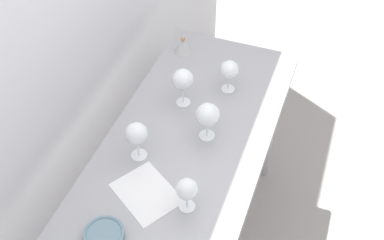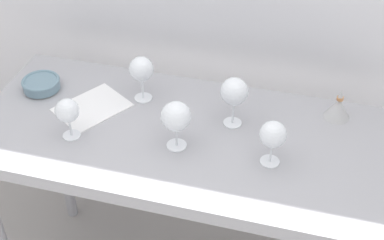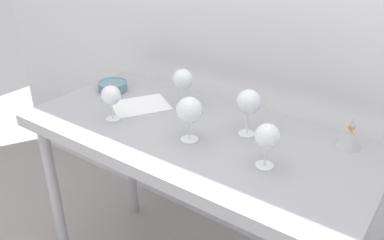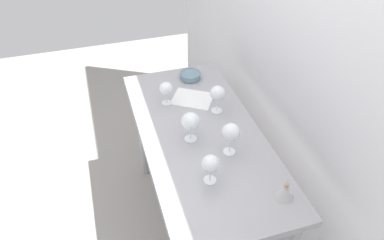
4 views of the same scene
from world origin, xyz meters
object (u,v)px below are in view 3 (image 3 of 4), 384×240
(wine_glass_near_center, at_px, (189,111))
(wine_glass_far_left, at_px, (183,80))
(tasting_sheet_upper, at_px, (140,105))
(tasting_bowl, at_px, (113,85))
(wine_glass_near_left, at_px, (111,96))
(wine_glass_far_right, at_px, (249,103))
(decanter_funnel, at_px, (350,137))
(wine_glass_near_right, at_px, (267,138))

(wine_glass_near_center, relative_size, wine_glass_far_left, 1.00)
(tasting_sheet_upper, bearing_deg, tasting_bowl, -161.41)
(wine_glass_near_left, height_order, tasting_sheet_upper, wine_glass_near_left)
(wine_glass_far_right, bearing_deg, wine_glass_near_left, -157.73)
(decanter_funnel, bearing_deg, tasting_sheet_upper, -168.18)
(wine_glass_far_right, relative_size, wine_glass_far_left, 1.06)
(tasting_sheet_upper, xyz_separation_m, tasting_bowl, (-0.23, 0.05, 0.02))
(wine_glass_far_right, relative_size, tasting_sheet_upper, 0.76)
(wine_glass_near_right, relative_size, tasting_bowl, 1.11)
(wine_glass_near_center, distance_m, tasting_sheet_upper, 0.39)
(wine_glass_near_center, xyz_separation_m, tasting_bowl, (-0.58, 0.17, -0.09))
(wine_glass_near_right, height_order, tasting_sheet_upper, wine_glass_near_right)
(wine_glass_near_right, height_order, decanter_funnel, wine_glass_near_right)
(wine_glass_near_left, relative_size, wine_glass_far_left, 0.85)
(wine_glass_far_right, height_order, tasting_bowl, wine_glass_far_right)
(wine_glass_near_center, distance_m, tasting_bowl, 0.61)
(wine_glass_near_left, bearing_deg, wine_glass_far_left, 58.51)
(wine_glass_far_right, bearing_deg, decanter_funnel, 21.06)
(wine_glass_far_right, height_order, decanter_funnel, wine_glass_far_right)
(wine_glass_far_left, bearing_deg, wine_glass_near_right, -23.37)
(wine_glass_near_center, xyz_separation_m, wine_glass_near_right, (0.31, 0.00, -0.01))
(wine_glass_near_left, relative_size, wine_glass_far_right, 0.81)
(wine_glass_near_right, bearing_deg, decanter_funnel, 56.95)
(wine_glass_near_left, distance_m, tasting_sheet_upper, 0.19)
(wine_glass_near_center, height_order, tasting_sheet_upper, wine_glass_near_center)
(tasting_sheet_upper, bearing_deg, wine_glass_far_right, 37.15)
(wine_glass_near_center, xyz_separation_m, wine_glass_far_left, (-0.19, 0.22, 0.00))
(wine_glass_near_right, relative_size, decanter_funnel, 1.36)
(decanter_funnel, bearing_deg, wine_glass_near_left, -158.22)
(wine_glass_near_center, relative_size, decanter_funnel, 1.50)
(tasting_bowl, bearing_deg, decanter_funnel, 6.56)
(wine_glass_near_left, distance_m, wine_glass_far_left, 0.31)
(wine_glass_far_left, distance_m, decanter_funnel, 0.71)
(wine_glass_far_right, xyz_separation_m, wine_glass_near_right, (0.16, -0.16, -0.02))
(wine_glass_far_right, xyz_separation_m, wine_glass_far_left, (-0.35, 0.06, -0.01))
(wine_glass_far_right, relative_size, decanter_funnel, 1.59)
(wine_glass_near_left, relative_size, tasting_bowl, 1.05)
(wine_glass_near_left, xyz_separation_m, wine_glass_near_center, (0.36, 0.05, 0.02))
(wine_glass_near_center, distance_m, wine_glass_near_right, 0.31)
(wine_glass_near_left, xyz_separation_m, tasting_bowl, (-0.22, 0.22, -0.08))
(tasting_bowl, distance_m, decanter_funnel, 1.09)
(wine_glass_far_right, relative_size, wine_glass_near_right, 1.16)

